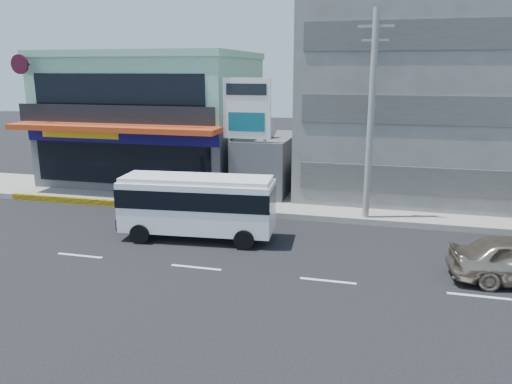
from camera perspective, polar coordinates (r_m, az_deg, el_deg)
ground at (r=19.30m, az=-6.86°, el=-8.56°), size 120.00×120.00×0.00m
sidewalk at (r=27.11m, az=10.45°, el=-1.73°), size 70.00×5.00×0.30m
shop_building at (r=34.01m, az=-11.27°, el=7.98°), size 12.40×11.70×8.00m
concrete_building at (r=31.78m, az=20.99°, el=12.38°), size 16.00×12.00×14.00m
gap_structure at (r=29.87m, az=1.32°, el=3.10°), size 3.00×6.00×3.50m
satellite_dish at (r=28.62m, az=0.89°, el=6.32°), size 1.50×1.50×0.15m
billboard at (r=26.86m, az=-1.05°, el=8.73°), size 2.60×0.18×6.90m
utility_pole_near at (r=24.10m, az=13.00°, el=8.32°), size 1.60×0.30×10.00m
minibus at (r=21.97m, az=-6.74°, el=-1.15°), size 6.87×2.80×2.81m
motorcycle_rider at (r=26.04m, az=-10.20°, el=-1.07°), size 1.75×0.76×2.18m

